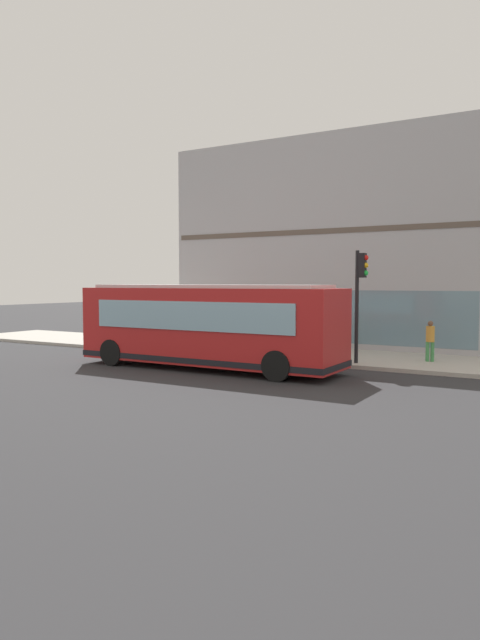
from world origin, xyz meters
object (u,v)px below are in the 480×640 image
(pedestrian_walking_along_curb, at_px, (239,331))
(newspaper_vending_box, at_px, (325,348))
(traffic_light_near_corner, at_px, (360,285))
(fire_hydrant, at_px, (272,343))
(pedestrian_near_building_entrance, at_px, (430,338))
(pedestrian_by_light_pole, at_px, (337,330))
(pedestrian_near_hydrant, at_px, (304,330))
(city_bus_nearside, at_px, (208,326))

(pedestrian_walking_along_curb, distance_m, newspaper_vending_box, 4.03)
(traffic_light_near_corner, relative_size, pedestrian_walking_along_curb, 2.52)
(traffic_light_near_corner, height_order, newspaper_vending_box, traffic_light_near_corner)
(fire_hydrant, height_order, newspaper_vending_box, newspaper_vending_box)
(pedestrian_near_building_entrance, xyz_separation_m, pedestrian_walking_along_curb, (-1.43, 7.60, 0.07))
(pedestrian_by_light_pole, bearing_deg, pedestrian_walking_along_curb, 124.95)
(fire_hydrant, relative_size, pedestrian_near_hydrant, 0.44)
(fire_hydrant, distance_m, newspaper_vending_box, 3.49)
(pedestrian_walking_along_curb, distance_m, pedestrian_by_light_pole, 4.24)
(pedestrian_by_light_pole, bearing_deg, newspaper_vending_box, -168.89)
(pedestrian_near_hydrant, relative_size, newspaper_vending_box, 1.87)
(city_bus_nearside, height_order, pedestrian_near_hydrant, city_bus_nearside)
(pedestrian_near_building_entrance, bearing_deg, city_bus_nearside, 126.38)
(traffic_light_near_corner, distance_m, newspaper_vending_box, 2.86)
(pedestrian_near_hydrant, relative_size, pedestrian_near_building_entrance, 1.09)
(pedestrian_by_light_pole, distance_m, newspaper_vending_box, 2.73)
(pedestrian_near_hydrant, bearing_deg, newspaper_vending_box, -138.14)
(city_bus_nearside, xyz_separation_m, newspaper_vending_box, (3.38, -3.19, -0.95))
(traffic_light_near_corner, relative_size, pedestrian_by_light_pole, 2.54)
(fire_hydrant, relative_size, newspaper_vending_box, 0.82)
(fire_hydrant, height_order, pedestrian_by_light_pole, pedestrian_by_light_pole)
(pedestrian_near_hydrant, distance_m, pedestrian_walking_along_curb, 2.85)
(traffic_light_near_corner, height_order, pedestrian_near_hydrant, traffic_light_near_corner)
(fire_hydrant, height_order, pedestrian_near_building_entrance, pedestrian_near_building_entrance)
(pedestrian_walking_along_curb, xyz_separation_m, newspaper_vending_box, (-0.20, -3.99, -0.50))
(fire_hydrant, distance_m, pedestrian_walking_along_curb, 1.74)
(fire_hydrant, xyz_separation_m, pedestrian_near_hydrant, (0.40, -1.34, 0.61))
(pedestrian_by_light_pole, bearing_deg, pedestrian_near_building_entrance, -103.69)
(traffic_light_near_corner, height_order, pedestrian_near_building_entrance, traffic_light_near_corner)
(pedestrian_by_light_pole, xyz_separation_m, newspaper_vending_box, (-2.63, -0.52, -0.49))
(fire_hydrant, height_order, pedestrian_near_hydrant, pedestrian_near_hydrant)
(pedestrian_by_light_pole, height_order, newspaper_vending_box, pedestrian_by_light_pole)
(city_bus_nearside, xyz_separation_m, pedestrian_near_building_entrance, (5.01, -6.80, -0.52))
(city_bus_nearside, relative_size, pedestrian_near_hydrant, 5.96)
(pedestrian_near_building_entrance, height_order, newspaper_vending_box, pedestrian_near_building_entrance)
(city_bus_nearside, distance_m, traffic_light_near_corner, 5.83)
(traffic_light_near_corner, relative_size, pedestrian_near_building_entrance, 2.69)
(fire_hydrant, bearing_deg, pedestrian_near_hydrant, -73.48)
(newspaper_vending_box, bearing_deg, traffic_light_near_corner, -97.70)
(traffic_light_near_corner, relative_size, newspaper_vending_box, 4.64)
(newspaper_vending_box, bearing_deg, pedestrian_by_light_pole, 11.11)
(fire_hydrant, xyz_separation_m, pedestrian_by_light_pole, (1.06, -2.59, 0.58))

